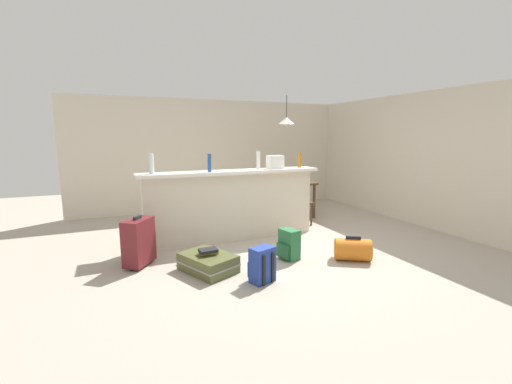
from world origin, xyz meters
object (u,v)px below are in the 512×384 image
bottle_amber (299,160)px  dining_chair_near_partition (299,197)px  grocery_bag (275,162)px  backpack_blue (262,265)px  dining_table (286,186)px  book_stack (209,251)px  suitcase_upright_maroon (139,241)px  backpack_green (289,245)px  duffel_bag_orange (353,250)px  suitcase_flat_olive (208,263)px  bottle_clear (151,164)px  pendant_lamp (286,121)px  bottle_blue (209,163)px  bottle_white (258,160)px

bottle_amber → dining_chair_near_partition: (0.28, 0.47, -0.75)m
grocery_bag → backpack_blue: 2.23m
bottle_amber → dining_table: bearing=74.4°
bottle_amber → book_stack: bearing=-149.8°
suitcase_upright_maroon → backpack_blue: bearing=-40.3°
bottle_amber → backpack_green: size_ratio=0.59×
dining_table → suitcase_upright_maroon: dining_table is taller
dining_table → duffel_bag_orange: bearing=-97.5°
suitcase_upright_maroon → duffel_bag_orange: bearing=-19.2°
grocery_bag → suitcase_flat_olive: bearing=-142.9°
dining_chair_near_partition → backpack_green: size_ratio=2.21×
suitcase_flat_olive → dining_table: bearing=44.0°
bottle_clear → duffel_bag_orange: size_ratio=0.53×
pendant_lamp → book_stack: bearing=-135.8°
book_stack → pendant_lamp: bearing=44.2°
bottle_blue → backpack_green: bearing=-52.8°
bottle_blue → duffel_bag_orange: bottle_blue is taller
bottle_clear → book_stack: 1.59m
bottle_clear → suitcase_upright_maroon: 1.15m
bottle_clear → backpack_green: bottle_clear is taller
pendant_lamp → book_stack: pendant_lamp is taller
grocery_bag → book_stack: size_ratio=1.03×
bottle_clear → bottle_white: bearing=0.7°
bottle_white → dining_chair_near_partition: size_ratio=0.32×
bottle_blue → pendant_lamp: bearing=31.0°
bottle_white → book_stack: bearing=-136.6°
suitcase_upright_maroon → backpack_green: suitcase_upright_maroon is taller
dining_chair_near_partition → pendant_lamp: pendant_lamp is taller
dining_chair_near_partition → book_stack: bearing=-144.3°
bottle_clear → bottle_amber: (2.50, 0.07, -0.03)m
bottle_blue → suitcase_upright_maroon: bottle_blue is taller
dining_table → bottle_clear: bearing=-158.3°
grocery_bag → pendant_lamp: size_ratio=0.42×
bottle_clear → backpack_blue: 2.22m
bottle_amber → backpack_green: bottle_amber is taller
grocery_bag → suitcase_flat_olive: (-1.50, -1.13, -1.15)m
dining_chair_near_partition → bottle_blue: bearing=-163.3°
suitcase_flat_olive → bottle_blue: bearing=72.2°
grocery_bag → dining_chair_near_partition: size_ratio=0.28×
bottle_amber → bottle_blue: bearing=-176.2°
grocery_bag → duffel_bag_orange: (0.43, -1.55, -1.11)m
bottle_amber → suitcase_flat_olive: 2.57m
duffel_bag_orange → suitcase_flat_olive: bearing=167.9°
bottle_blue → suitcase_upright_maroon: size_ratio=0.41×
grocery_bag → pendant_lamp: bearing=54.1°
bottle_amber → dining_table: (0.29, 1.04, -0.62)m
suitcase_upright_maroon → bottle_white: bearing=16.6°
grocery_bag → pendant_lamp: pendant_lamp is taller
bottle_white → bottle_blue: bearing=-175.5°
bottle_amber → suitcase_flat_olive: bottle_amber is taller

